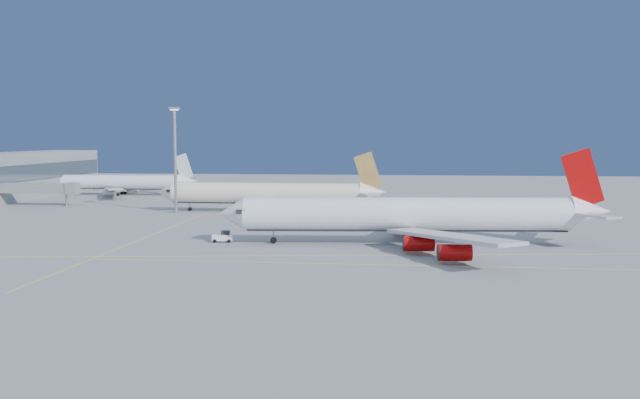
{
  "coord_description": "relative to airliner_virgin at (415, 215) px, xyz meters",
  "views": [
    {
      "loc": [
        10.81,
        -126.37,
        20.41
      ],
      "look_at": [
        -5.76,
        23.4,
        7.0
      ],
      "focal_mm": 40.0,
      "sensor_mm": 36.0,
      "label": 1
    }
  ],
  "objects": [
    {
      "name": "airliner_third",
      "position": [
        -99.22,
        102.59,
        -1.1
      ],
      "size": [
        54.34,
        50.27,
        14.62
      ],
      "rotation": [
        0.0,
        0.0,
        0.01
      ],
      "color": "white",
      "rests_on": "ground"
    },
    {
      "name": "taxiway_lines",
      "position": [
        -28.6,
        -2.47,
        -5.51
      ],
      "size": [
        118.86,
        140.0,
        0.02
      ],
      "color": "yellow",
      "rests_on": "ground"
    },
    {
      "name": "light_mast",
      "position": [
        -62.16,
        48.73,
        11.05
      ],
      "size": [
        2.43,
        2.43,
        28.09
      ],
      "color": "gray",
      "rests_on": "ground"
    },
    {
      "name": "jet_bridge",
      "position": [
        -107.0,
        63.18,
        -0.35
      ],
      "size": [
        23.6,
        3.6,
        6.9
      ],
      "color": "gray",
      "rests_on": "ground"
    },
    {
      "name": "airliner_etihad",
      "position": [
        -37.42,
        53.38,
        -0.54
      ],
      "size": [
        62.62,
        58.02,
        16.38
      ],
      "rotation": [
        0.0,
        0.0,
        -0.01
      ],
      "color": "silver",
      "rests_on": "ground"
    },
    {
      "name": "pushback_tug",
      "position": [
        -36.73,
        -1.62,
        -4.5
      ],
      "size": [
        4.12,
        2.79,
        2.2
      ],
      "rotation": [
        0.0,
        0.0,
        0.12
      ],
      "color": "white",
      "rests_on": "ground"
    },
    {
      "name": "airliner_virgin",
      "position": [
        0.0,
        0.0,
        0.0
      ],
      "size": [
        74.3,
        66.51,
        18.32
      ],
      "rotation": [
        0.0,
        0.0,
        0.08
      ],
      "color": "white",
      "rests_on": "ground"
    },
    {
      "name": "ground",
      "position": [
        -13.89,
        -8.82,
        -5.52
      ],
      "size": [
        500.0,
        500.0,
        0.0
      ],
      "primitive_type": "plane",
      "color": "slate",
      "rests_on": "ground"
    }
  ]
}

